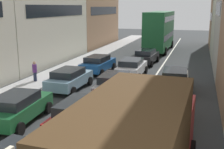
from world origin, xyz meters
The scene contains 16 objects.
sidewalk_left centered at (-6.70, 20.00, 0.07)m, with size 2.60×64.00×0.14m, color #B3B3B3.
lane_stripe_left centered at (-1.70, 20.00, 0.01)m, with size 0.16×60.00×0.01m, color silver.
lane_stripe_right centered at (1.70, 20.00, 0.01)m, with size 0.16×60.00×0.01m, color silver.
building_row_left centered at (-12.00, 21.65, 4.98)m, with size 7.20×43.90×10.31m.
removalist_box_truck centered at (3.69, 2.41, 1.97)m, with size 2.95×7.79×3.58m.
sedan_centre_lane_second centered at (-0.04, 7.05, 0.80)m, with size 2.10×4.32×1.49m.
wagon_left_lane_second centered at (-3.45, 7.04, 0.80)m, with size 2.27×4.40×1.49m.
hatchback_centre_lane_third centered at (-0.05, 12.76, 0.80)m, with size 2.16×4.35×1.49m.
sedan_left_lane_third centered at (-3.49, 13.24, 0.80)m, with size 2.13×4.33×1.49m.
coupe_centre_lane_fourth centered at (-0.19, 18.30, 0.80)m, with size 2.08×4.31×1.49m.
sedan_left_lane_fourth centered at (-3.40, 18.98, 0.80)m, with size 2.27×4.40×1.49m.
sedan_centre_lane_fifth centered at (-0.04, 24.04, 0.80)m, with size 2.29×4.41×1.49m.
sedan_right_lane_behind_truck centered at (3.52, 9.23, 0.80)m, with size 2.14×4.34×1.49m.
wagon_right_lane_far centered at (3.58, 15.22, 0.80)m, with size 2.24×4.39×1.49m.
bus_mid_queue_primary centered at (0.04, 33.21, 2.83)m, with size 2.93×10.54×5.06m.
pedestrian_near_kerb centered at (-6.82, 14.21, 0.95)m, with size 0.49×0.34×1.66m.
Camera 1 is at (5.06, -4.79, 5.71)m, focal length 46.69 mm.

